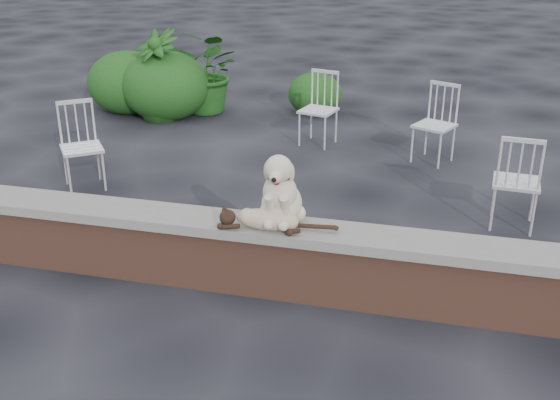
% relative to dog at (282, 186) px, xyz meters
% --- Properties ---
extents(ground, '(60.00, 60.00, 0.00)m').
position_rel_dog_xyz_m(ground, '(0.06, -0.06, -0.88)').
color(ground, black).
rests_on(ground, ground).
extents(brick_wall, '(6.00, 0.30, 0.50)m').
position_rel_dog_xyz_m(brick_wall, '(0.06, -0.06, -0.63)').
color(brick_wall, brown).
rests_on(brick_wall, ground).
extents(capstone, '(6.20, 0.40, 0.08)m').
position_rel_dog_xyz_m(capstone, '(0.06, -0.06, -0.34)').
color(capstone, slate).
rests_on(capstone, brick_wall).
extents(dog, '(0.41, 0.53, 0.60)m').
position_rel_dog_xyz_m(dog, '(0.00, 0.00, 0.00)').
color(dog, beige).
rests_on(dog, capstone).
extents(cat, '(1.07, 0.30, 0.18)m').
position_rel_dog_xyz_m(cat, '(-0.08, -0.15, -0.21)').
color(cat, tan).
rests_on(cat, capstone).
extents(chair_d, '(0.74, 0.74, 0.94)m').
position_rel_dog_xyz_m(chair_d, '(1.05, 3.33, -0.41)').
color(chair_d, silver).
rests_on(chair_d, ground).
extents(chair_c, '(0.60, 0.60, 0.94)m').
position_rel_dog_xyz_m(chair_c, '(1.86, 1.66, -0.41)').
color(chair_c, silver).
rests_on(chair_c, ground).
extents(chair_a, '(0.78, 0.78, 0.94)m').
position_rel_dog_xyz_m(chair_a, '(-2.61, 1.55, -0.41)').
color(chair_a, silver).
rests_on(chair_a, ground).
extents(chair_b, '(0.68, 0.68, 0.94)m').
position_rel_dog_xyz_m(chair_b, '(-0.43, 3.66, -0.41)').
color(chair_b, silver).
rests_on(chair_b, ground).
extents(potted_plant_a, '(1.31, 1.19, 1.24)m').
position_rel_dog_xyz_m(potted_plant_a, '(-2.31, 4.77, -0.26)').
color(potted_plant_a, '#175117').
rests_on(potted_plant_a, ground).
extents(potted_plant_b, '(0.97, 0.97, 1.30)m').
position_rel_dog_xyz_m(potted_plant_b, '(-2.89, 4.22, -0.23)').
color(potted_plant_b, '#175117').
rests_on(potted_plant_b, ground).
extents(shrubbery, '(3.80, 1.71, 1.03)m').
position_rel_dog_xyz_m(shrubbery, '(-2.87, 4.54, -0.45)').
color(shrubbery, '#175117').
rests_on(shrubbery, ground).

